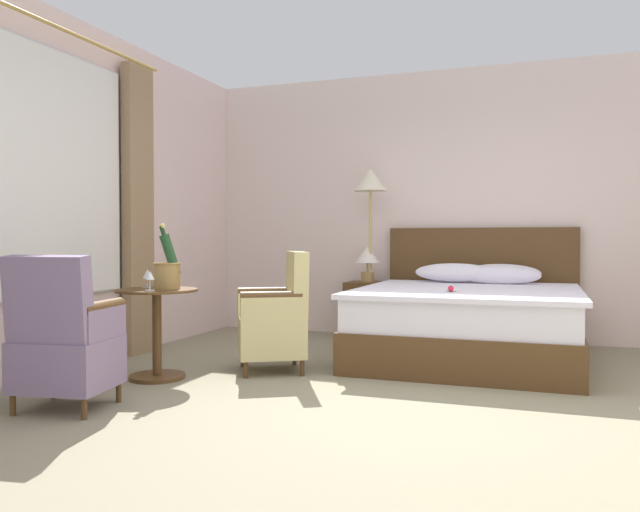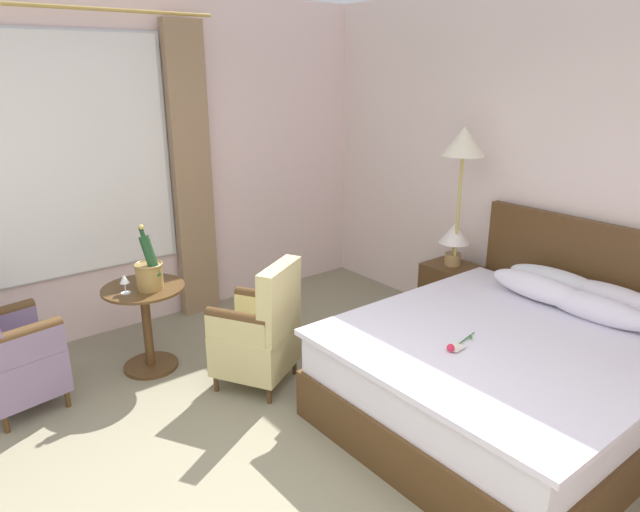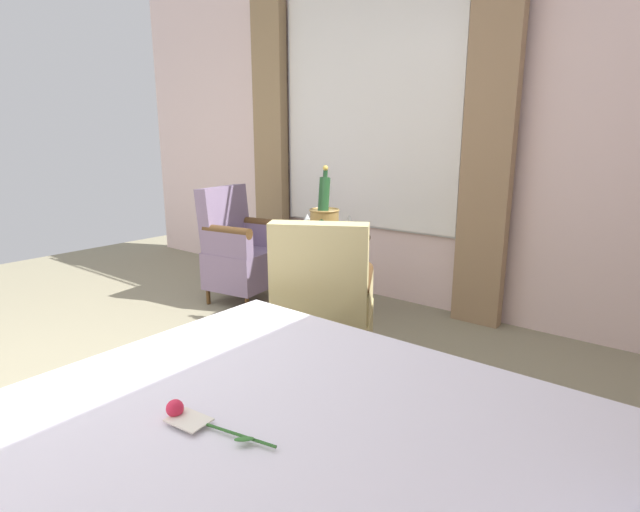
{
  "view_description": "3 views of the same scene",
  "coord_description": "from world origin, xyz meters",
  "px_view_note": "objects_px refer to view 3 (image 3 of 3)",
  "views": [
    {
      "loc": [
        0.79,
        -3.85,
        1.06
      ],
      "look_at": [
        -0.91,
        0.91,
        0.94
      ],
      "focal_mm": 35.0,
      "sensor_mm": 36.0,
      "label": 1
    },
    {
      "loc": [
        2.03,
        -1.23,
        2.29
      ],
      "look_at": [
        -0.73,
        0.95,
        1.12
      ],
      "focal_mm": 32.0,
      "sensor_mm": 36.0,
      "label": 2
    },
    {
      "loc": [
        0.79,
        2.38,
        1.39
      ],
      "look_at": [
        -0.97,
        0.97,
        0.84
      ],
      "focal_mm": 28.0,
      "sensor_mm": 36.0,
      "label": 3
    }
  ],
  "objects_px": {
    "armchair_facing_bed": "(239,251)",
    "wine_glass_near_bucket": "(349,220)",
    "champagne_bucket": "(324,218)",
    "armchair_by_window": "(323,316)",
    "wine_glass_near_edge": "(307,220)",
    "side_table_round": "(327,275)"
  },
  "relations": [
    {
      "from": "armchair_facing_bed",
      "to": "side_table_round",
      "type": "bearing_deg",
      "value": 88.53
    },
    {
      "from": "champagne_bucket",
      "to": "wine_glass_near_edge",
      "type": "xyz_separation_m",
      "value": [
        -0.03,
        -0.18,
        -0.04
      ]
    },
    {
      "from": "wine_glass_near_bucket",
      "to": "armchair_by_window",
      "type": "distance_m",
      "value": 1.08
    },
    {
      "from": "champagne_bucket",
      "to": "armchair_by_window",
      "type": "xyz_separation_m",
      "value": [
        0.68,
        0.53,
        -0.41
      ]
    },
    {
      "from": "side_table_round",
      "to": "armchair_facing_bed",
      "type": "xyz_separation_m",
      "value": [
        -0.02,
        -0.97,
        0.04
      ]
    },
    {
      "from": "side_table_round",
      "to": "armchair_facing_bed",
      "type": "relative_size",
      "value": 0.71
    },
    {
      "from": "armchair_by_window",
      "to": "armchair_facing_bed",
      "type": "relative_size",
      "value": 1.0
    },
    {
      "from": "side_table_round",
      "to": "wine_glass_near_edge",
      "type": "bearing_deg",
      "value": -73.75
    },
    {
      "from": "wine_glass_near_edge",
      "to": "armchair_facing_bed",
      "type": "distance_m",
      "value": 0.9
    },
    {
      "from": "champagne_bucket",
      "to": "armchair_by_window",
      "type": "relative_size",
      "value": 0.51
    },
    {
      "from": "wine_glass_near_bucket",
      "to": "armchair_facing_bed",
      "type": "height_order",
      "value": "armchair_facing_bed"
    },
    {
      "from": "armchair_facing_bed",
      "to": "wine_glass_near_bucket",
      "type": "bearing_deg",
      "value": 96.56
    },
    {
      "from": "side_table_round",
      "to": "armchair_by_window",
      "type": "distance_m",
      "value": 0.94
    },
    {
      "from": "wine_glass_near_bucket",
      "to": "armchair_facing_bed",
      "type": "relative_size",
      "value": 0.15
    },
    {
      "from": "side_table_round",
      "to": "champagne_bucket",
      "type": "distance_m",
      "value": 0.44
    },
    {
      "from": "champagne_bucket",
      "to": "armchair_by_window",
      "type": "distance_m",
      "value": 0.95
    },
    {
      "from": "side_table_round",
      "to": "wine_glass_near_bucket",
      "type": "bearing_deg",
      "value": 148.09
    },
    {
      "from": "champagne_bucket",
      "to": "armchair_by_window",
      "type": "bearing_deg",
      "value": 37.79
    },
    {
      "from": "wine_glass_near_edge",
      "to": "armchair_facing_bed",
      "type": "height_order",
      "value": "armchair_facing_bed"
    },
    {
      "from": "wine_glass_near_bucket",
      "to": "armchair_by_window",
      "type": "height_order",
      "value": "armchair_by_window"
    },
    {
      "from": "champagne_bucket",
      "to": "armchair_facing_bed",
      "type": "bearing_deg",
      "value": -95.7
    },
    {
      "from": "side_table_round",
      "to": "armchair_facing_bed",
      "type": "distance_m",
      "value": 0.97
    }
  ]
}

